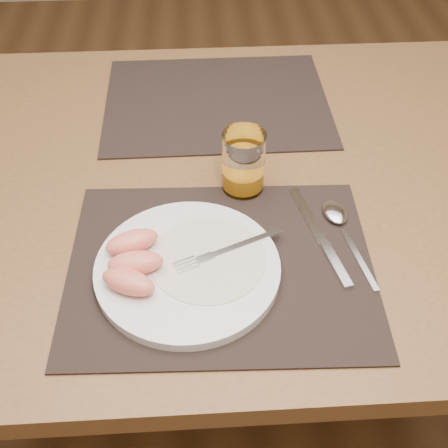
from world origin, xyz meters
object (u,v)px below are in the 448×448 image
table (219,206)px  spoon (338,219)px  placemat_far (217,102)px  placemat_near (221,266)px  knife (324,243)px  juice_glass (243,165)px  plate (188,269)px  fork (220,253)px

table → spoon: size_ratio=7.30×
placemat_far → spoon: bearing=-64.0°
placemat_near → placemat_far: same height
placemat_near → knife: size_ratio=2.06×
juice_glass → plate: bearing=-117.4°
spoon → placemat_near: bearing=-157.2°
plate → fork: 0.05m
placemat_far → spoon: spoon is taller
plate → table: bearing=76.0°
table → juice_glass: 0.15m
table → spoon: bearing=-37.3°
plate → knife: 0.21m
table → fork: 0.24m
placemat_far → plate: 0.46m
placemat_far → spoon: (0.18, -0.36, 0.01)m
plate → knife: plate is taller
placemat_near → plate: (-0.05, -0.01, 0.01)m
placemat_far → spoon: size_ratio=2.35×
juice_glass → knife: bearing=-51.4°
placemat_near → table: bearing=87.6°
placemat_near → fork: (-0.00, 0.01, 0.02)m
plate → juice_glass: size_ratio=2.52×
table → plate: bearing=-104.0°
placemat_far → fork: bearing=-92.2°
plate → fork: bearing=21.7°
fork → juice_glass: bearing=74.0°
knife → juice_glass: 0.19m
placemat_near → fork: size_ratio=2.69×
knife → juice_glass: bearing=128.6°
knife → placemat_far: bearing=109.4°
placemat_far → fork: 0.43m
table → knife: bearing=-51.2°
placemat_far → fork: fork is taller
plate → spoon: 0.26m
table → juice_glass: juice_glass is taller
table → plate: size_ratio=5.19×
table → plate: (-0.06, -0.23, 0.10)m
fork → knife: fork is taller
fork → placemat_near: bearing=-87.4°
fork → knife: size_ratio=0.77×
knife → table: bearing=128.8°
table → placemat_far: 0.24m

